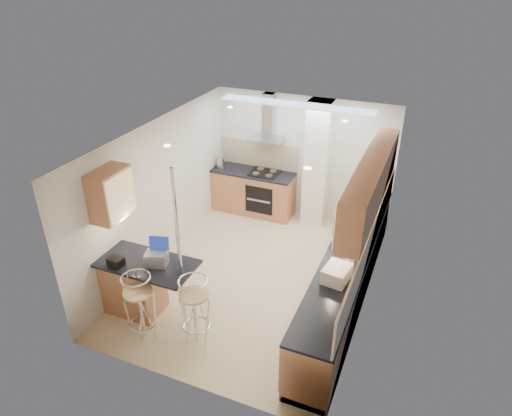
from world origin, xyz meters
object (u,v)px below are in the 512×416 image
at_px(laptop, 157,259).
at_px(bread_bin, 337,274).
at_px(microwave, 351,224).
at_px(bar_stool_near, 140,307).
at_px(bar_stool_end, 195,310).

bearing_deg(laptop, bread_bin, -2.14).
bearing_deg(microwave, bar_stool_near, 144.35).
relative_size(microwave, bread_bin, 1.40).
bearing_deg(laptop, bar_stool_near, -110.19).
xyz_separation_m(laptop, bar_stool_near, (-0.02, -0.46, -0.52)).
xyz_separation_m(bar_stool_end, bread_bin, (1.71, 0.87, 0.51)).
bearing_deg(laptop, bar_stool_end, -34.43).
xyz_separation_m(microwave, bread_bin, (0.10, -1.28, -0.05)).
bearing_deg(bar_stool_end, bread_bin, -17.24).
distance_m(laptop, bread_bin, 2.50).
distance_m(laptop, bar_stool_near, 0.69).
bearing_deg(bar_stool_end, bar_stool_near, 154.56).
relative_size(microwave, laptop, 1.88).
relative_size(laptop, bread_bin, 0.74).
distance_m(bar_stool_near, bar_stool_end, 0.77).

